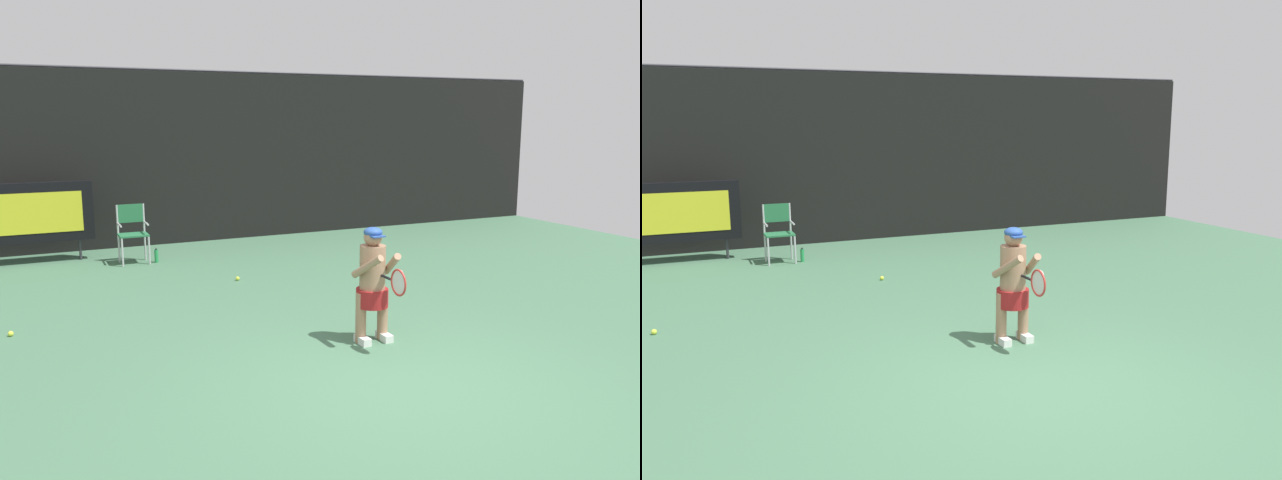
% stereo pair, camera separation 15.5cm
% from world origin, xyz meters
% --- Properties ---
extents(ground, '(18.00, 22.00, 0.03)m').
position_xyz_m(ground, '(0.00, -0.19, -0.01)').
color(ground, '#446F50').
extents(backdrop_screen, '(18.00, 0.12, 3.66)m').
position_xyz_m(backdrop_screen, '(0.00, 8.50, 1.81)').
color(backdrop_screen, black).
rests_on(backdrop_screen, ground).
extents(scoreboard, '(2.20, 0.21, 1.50)m').
position_xyz_m(scoreboard, '(-3.26, 7.58, 0.95)').
color(scoreboard, black).
rests_on(scoreboard, ground).
extents(umpire_chair, '(0.52, 0.44, 1.08)m').
position_xyz_m(umpire_chair, '(-1.56, 6.89, 0.62)').
color(umpire_chair, '#B7B7BC').
rests_on(umpire_chair, ground).
extents(water_bottle, '(0.07, 0.07, 0.27)m').
position_xyz_m(water_bottle, '(-1.18, 6.72, 0.12)').
color(water_bottle, '#27924B').
rests_on(water_bottle, ground).
extents(tennis_player, '(0.53, 0.61, 1.40)m').
position_xyz_m(tennis_player, '(0.32, 1.23, 0.75)').
color(tennis_player, white).
rests_on(tennis_player, ground).
extents(tennis_racket, '(0.03, 0.60, 0.31)m').
position_xyz_m(tennis_racket, '(0.35, 0.74, 0.85)').
color(tennis_racket, black).
extents(tennis_ball_loose, '(0.07, 0.07, 0.07)m').
position_xyz_m(tennis_ball_loose, '(-3.65, 3.28, 0.03)').
color(tennis_ball_loose, '#CCDB3D').
rests_on(tennis_ball_loose, ground).
extents(tennis_ball_spare, '(0.07, 0.07, 0.07)m').
position_xyz_m(tennis_ball_spare, '(-0.23, 4.77, 0.03)').
color(tennis_ball_spare, '#CCDB3D').
rests_on(tennis_ball_spare, ground).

